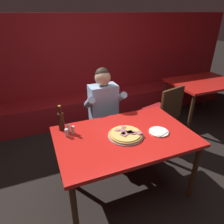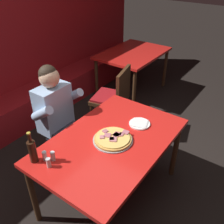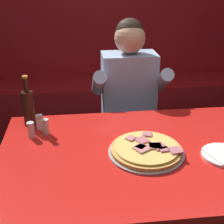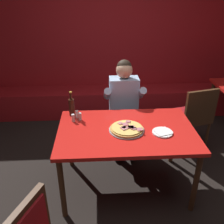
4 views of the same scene
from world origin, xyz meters
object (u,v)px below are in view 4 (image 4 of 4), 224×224
main_dining_table (126,135)px  plate_white_paper (163,132)px  diner_seated_blue_shirt (124,104)px  dining_chair_near_right (194,114)px  beer_bottle (72,107)px  shaker_parmesan (77,115)px  shaker_oregano (73,118)px  shaker_black_pepper (80,117)px  pizza (127,129)px

main_dining_table → plate_white_paper: 0.38m
diner_seated_blue_shirt → dining_chair_near_right: bearing=-4.6°
beer_bottle → shaker_parmesan: beer_bottle is taller
shaker_parmesan → dining_chair_near_right: bearing=13.3°
plate_white_paper → shaker_oregano: size_ratio=2.44×
beer_bottle → diner_seated_blue_shirt: 0.76m
diner_seated_blue_shirt → dining_chair_near_right: size_ratio=1.33×
shaker_black_pepper → shaker_oregano: bearing=-158.5°
shaker_parmesan → plate_white_paper: bearing=-23.2°
main_dining_table → shaker_black_pepper: (-0.49, 0.23, 0.11)m
pizza → diner_seated_blue_shirt: bearing=86.3°
main_dining_table → shaker_parmesan: (-0.53, 0.29, 0.11)m
plate_white_paper → shaker_oregano: (-0.93, 0.30, 0.03)m
diner_seated_blue_shirt → main_dining_table: bearing=-94.0°
beer_bottle → pizza: bearing=-32.1°
pizza → shaker_parmesan: (-0.54, 0.31, 0.02)m
beer_bottle → shaker_parmesan: 0.11m
pizza → diner_seated_blue_shirt: (0.05, 0.74, -0.07)m
shaker_parmesan → shaker_oregano: size_ratio=1.00×
shaker_parmesan → shaker_black_pepper: bearing=-56.6°
main_dining_table → shaker_parmesan: shaker_parmesan is taller
beer_bottle → shaker_oregano: (0.02, -0.15, -0.07)m
shaker_oregano → beer_bottle: bearing=99.2°
pizza → shaker_black_pepper: size_ratio=4.27×
beer_bottle → dining_chair_near_right: 1.62m
main_dining_table → diner_seated_blue_shirt: bearing=86.0°
shaker_black_pepper → diner_seated_blue_shirt: diner_seated_blue_shirt is taller
plate_white_paper → shaker_oregano: bearing=162.3°
pizza → shaker_oregano: bearing=158.5°
main_dining_table → beer_bottle: (-0.59, 0.35, 0.19)m
diner_seated_blue_shirt → dining_chair_near_right: diner_seated_blue_shirt is taller
shaker_parmesan → diner_seated_blue_shirt: diner_seated_blue_shirt is taller
plate_white_paper → shaker_oregano: 0.97m
plate_white_paper → main_dining_table: bearing=165.8°
beer_bottle → shaker_parmesan: size_ratio=3.40×
plate_white_paper → dining_chair_near_right: dining_chair_near_right is taller
shaker_parmesan → shaker_oregano: same height
beer_bottle → shaker_oregano: bearing=-80.8°
plate_white_paper → diner_seated_blue_shirt: 0.87m
plate_white_paper → pizza: bearing=168.6°
beer_bottle → dining_chair_near_right: size_ratio=0.30×
pizza → shaker_oregano: shaker_oregano is taller
shaker_black_pepper → diner_seated_blue_shirt: 0.74m
plate_white_paper → shaker_parmesan: size_ratio=2.44×
main_dining_table → shaker_parmesan: bearing=151.3°
beer_bottle → shaker_black_pepper: (0.10, -0.12, -0.07)m
shaker_black_pepper → shaker_parmesan: (-0.04, 0.06, 0.00)m
pizza → plate_white_paper: size_ratio=1.75×
shaker_oregano → diner_seated_blue_shirt: diner_seated_blue_shirt is taller
plate_white_paper → shaker_black_pepper: bearing=159.2°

